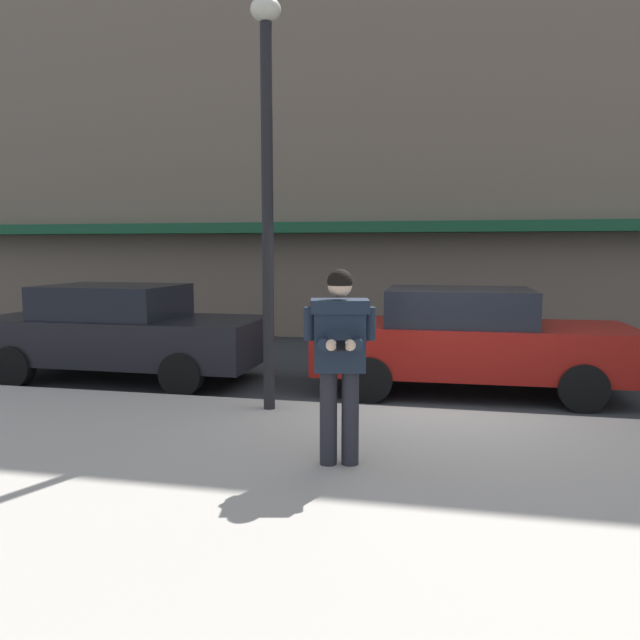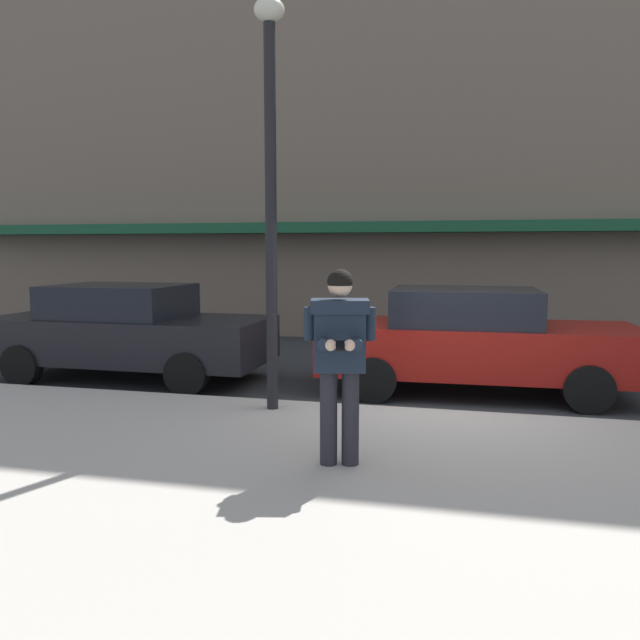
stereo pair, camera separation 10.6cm
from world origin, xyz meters
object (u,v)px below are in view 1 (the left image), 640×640
Objects in this scene: man_texting_on_phone at (340,346)px; parked_sedan_mid at (468,340)px; parked_sedan_near at (122,331)px; street_lamp_post at (267,163)px.

parked_sedan_mid is at bearing 72.53° from man_texting_on_phone.
parked_sedan_near is 5.58m from man_texting_on_phone.
parked_sedan_near is 0.99× the size of parked_sedan_mid.
street_lamp_post is (-2.43, -2.05, 2.35)m from parked_sedan_mid.
man_texting_on_phone is at bearing -55.81° from street_lamp_post.
street_lamp_post is (3.03, -1.79, 2.35)m from parked_sedan_near.
street_lamp_post reaches higher than parked_sedan_mid.
man_texting_on_phone is 0.37× the size of street_lamp_post.
man_texting_on_phone is 2.88m from street_lamp_post.
parked_sedan_mid is at bearing 40.17° from street_lamp_post.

